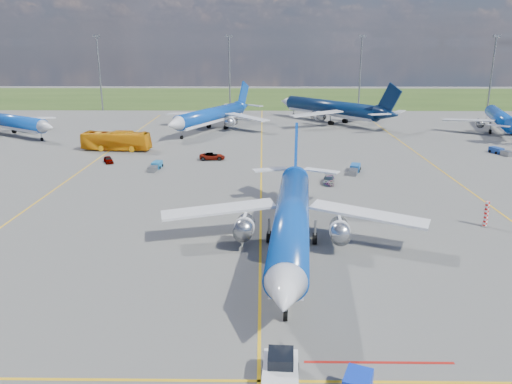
{
  "coord_description": "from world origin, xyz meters",
  "views": [
    {
      "loc": [
        0.17,
        -46.62,
        20.43
      ],
      "look_at": [
        -0.55,
        8.13,
        4.0
      ],
      "focal_mm": 35.0,
      "sensor_mm": 36.0,
      "label": 1
    }
  ],
  "objects_px": {
    "baggage_tug_w": "(354,169)",
    "main_airliner": "(291,252)",
    "bg_jet_nw": "(11,136)",
    "service_car_c": "(329,180)",
    "warning_post": "(486,214)",
    "apron_bus": "(116,141)",
    "bg_jet_nnw": "(212,130)",
    "service_car_b": "(212,156)",
    "pushback_tug": "(280,374)",
    "service_car_a": "(108,160)",
    "baggage_tug_c": "(156,166)",
    "bg_jet_n": "(330,123)",
    "baggage_tug_e": "(500,151)",
    "bg_jet_ne": "(498,132)"
  },
  "relations": [
    {
      "from": "bg_jet_nw",
      "to": "service_car_c",
      "type": "height_order",
      "value": "bg_jet_nw"
    },
    {
      "from": "service_car_b",
      "to": "baggage_tug_w",
      "type": "bearing_deg",
      "value": -113.05
    },
    {
      "from": "baggage_tug_w",
      "to": "main_airliner",
      "type": "bearing_deg",
      "value": -93.69
    },
    {
      "from": "warning_post",
      "to": "main_airliner",
      "type": "bearing_deg",
      "value": -161.33
    },
    {
      "from": "baggage_tug_w",
      "to": "baggage_tug_c",
      "type": "relative_size",
      "value": 1.08
    },
    {
      "from": "bg_jet_nnw",
      "to": "service_car_a",
      "type": "bearing_deg",
      "value": -88.74
    },
    {
      "from": "service_car_c",
      "to": "baggage_tug_c",
      "type": "height_order",
      "value": "service_car_c"
    },
    {
      "from": "apron_bus",
      "to": "service_car_b",
      "type": "relative_size",
      "value": 2.93
    },
    {
      "from": "warning_post",
      "to": "baggage_tug_e",
      "type": "height_order",
      "value": "warning_post"
    },
    {
      "from": "bg_jet_nw",
      "to": "bg_jet_nnw",
      "type": "bearing_deg",
      "value": -46.94
    },
    {
      "from": "bg_jet_nnw",
      "to": "apron_bus",
      "type": "relative_size",
      "value": 2.9
    },
    {
      "from": "bg_jet_nw",
      "to": "bg_jet_nnw",
      "type": "relative_size",
      "value": 0.9
    },
    {
      "from": "warning_post",
      "to": "bg_jet_ne",
      "type": "height_order",
      "value": "bg_jet_ne"
    },
    {
      "from": "pushback_tug",
      "to": "baggage_tug_w",
      "type": "relative_size",
      "value": 1.12
    },
    {
      "from": "bg_jet_nnw",
      "to": "pushback_tug",
      "type": "bearing_deg",
      "value": -57.14
    },
    {
      "from": "service_car_b",
      "to": "baggage_tug_c",
      "type": "relative_size",
      "value": 0.95
    },
    {
      "from": "warning_post",
      "to": "bg_jet_ne",
      "type": "xyz_separation_m",
      "value": [
        30.36,
        63.73,
        -1.5
      ]
    },
    {
      "from": "bg_jet_nw",
      "to": "service_car_c",
      "type": "distance_m",
      "value": 78.5
    },
    {
      "from": "bg_jet_n",
      "to": "service_car_c",
      "type": "bearing_deg",
      "value": 43.52
    },
    {
      "from": "warning_post",
      "to": "service_car_b",
      "type": "distance_m",
      "value": 48.65
    },
    {
      "from": "warning_post",
      "to": "apron_bus",
      "type": "xyz_separation_m",
      "value": [
        -54.66,
        41.87,
        0.39
      ]
    },
    {
      "from": "main_airliner",
      "to": "service_car_b",
      "type": "relative_size",
      "value": 8.47
    },
    {
      "from": "bg_jet_ne",
      "to": "warning_post",
      "type": "bearing_deg",
      "value": 79.5
    },
    {
      "from": "bg_jet_nnw",
      "to": "service_car_a",
      "type": "distance_m",
      "value": 37.69
    },
    {
      "from": "service_car_c",
      "to": "baggage_tug_c",
      "type": "relative_size",
      "value": 0.83
    },
    {
      "from": "main_airliner",
      "to": "service_car_b",
      "type": "xyz_separation_m",
      "value": [
        -12.05,
        41.57,
        0.65
      ]
    },
    {
      "from": "pushback_tug",
      "to": "service_car_c",
      "type": "bearing_deg",
      "value": 82.28
    },
    {
      "from": "warning_post",
      "to": "baggage_tug_w",
      "type": "relative_size",
      "value": 0.57
    },
    {
      "from": "baggage_tug_c",
      "to": "service_car_c",
      "type": "bearing_deg",
      "value": -12.42
    },
    {
      "from": "bg_jet_nw",
      "to": "service_car_a",
      "type": "distance_m",
      "value": 40.38
    },
    {
      "from": "service_car_c",
      "to": "baggage_tug_c",
      "type": "bearing_deg",
      "value": 172.27
    },
    {
      "from": "main_airliner",
      "to": "service_car_b",
      "type": "height_order",
      "value": "main_airliner"
    },
    {
      "from": "bg_jet_nnw",
      "to": "service_car_a",
      "type": "xyz_separation_m",
      "value": [
        -15.0,
        -34.57,
        0.58
      ]
    },
    {
      "from": "warning_post",
      "to": "service_car_b",
      "type": "relative_size",
      "value": 0.65
    },
    {
      "from": "main_airliner",
      "to": "baggage_tug_w",
      "type": "relative_size",
      "value": 7.46
    },
    {
      "from": "apron_bus",
      "to": "service_car_c",
      "type": "height_order",
      "value": "apron_bus"
    },
    {
      "from": "bg_jet_nw",
      "to": "bg_jet_n",
      "type": "height_order",
      "value": "bg_jet_n"
    },
    {
      "from": "main_airliner",
      "to": "apron_bus",
      "type": "distance_m",
      "value": 58.93
    },
    {
      "from": "service_car_b",
      "to": "service_car_c",
      "type": "distance_m",
      "value": 24.81
    },
    {
      "from": "baggage_tug_c",
      "to": "bg_jet_nw",
      "type": "bearing_deg",
      "value": 146.61
    },
    {
      "from": "bg_jet_ne",
      "to": "pushback_tug",
      "type": "relative_size",
      "value": 6.17
    },
    {
      "from": "service_car_c",
      "to": "service_car_b",
      "type": "bearing_deg",
      "value": 149.95
    },
    {
      "from": "bg_jet_nnw",
      "to": "service_car_b",
      "type": "relative_size",
      "value": 8.5
    },
    {
      "from": "service_car_c",
      "to": "pushback_tug",
      "type": "bearing_deg",
      "value": -91.46
    },
    {
      "from": "service_car_c",
      "to": "baggage_tug_w",
      "type": "bearing_deg",
      "value": 62.8
    },
    {
      "from": "bg_jet_nnw",
      "to": "service_car_b",
      "type": "bearing_deg",
      "value": -59.58
    },
    {
      "from": "bg_jet_nnw",
      "to": "bg_jet_n",
      "type": "distance_m",
      "value": 32.57
    },
    {
      "from": "bg_jet_nnw",
      "to": "service_car_a",
      "type": "relative_size",
      "value": 11.66
    },
    {
      "from": "bg_jet_nnw",
      "to": "main_airliner",
      "type": "relative_size",
      "value": 1.0
    },
    {
      "from": "pushback_tug",
      "to": "baggage_tug_e",
      "type": "distance_m",
      "value": 80.87
    }
  ]
}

